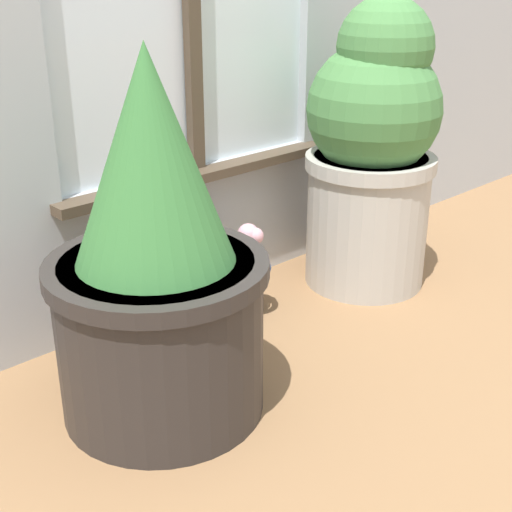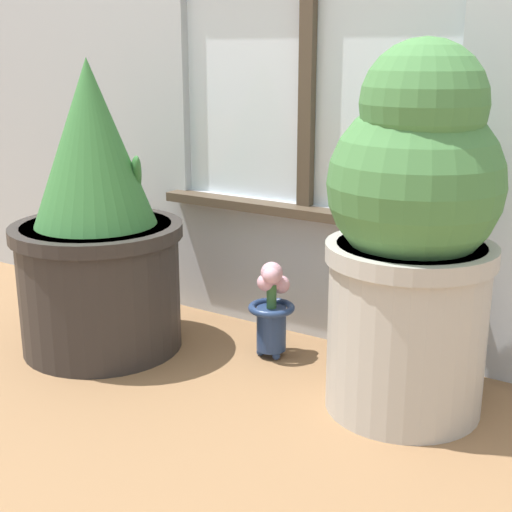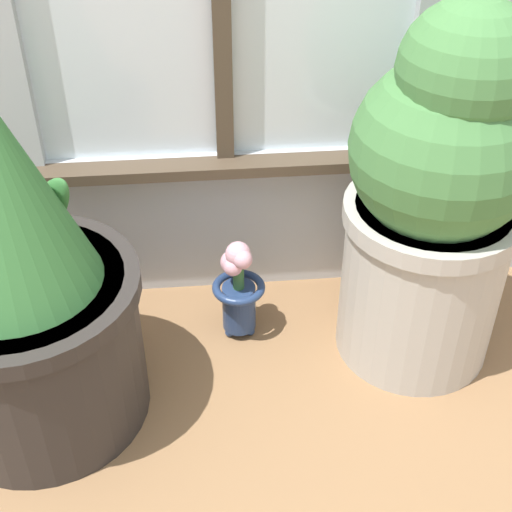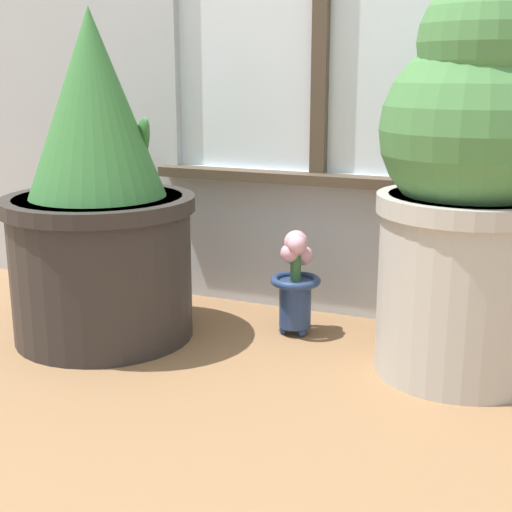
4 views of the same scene
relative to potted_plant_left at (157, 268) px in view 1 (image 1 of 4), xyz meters
The scene contains 4 objects.
ground_plane 0.51m from the potted_plant_left, 22.52° to the right, with size 10.00×10.00×0.00m, color olive.
potted_plant_left is the anchor object (origin of this frame).
potted_plant_right 0.77m from the potted_plant_left, ahead, with size 0.34×0.34×0.75m.
flower_vase 0.47m from the potted_plant_left, 24.95° to the left, with size 0.11×0.11×0.24m.
Camera 1 is at (-1.07, -0.85, 0.85)m, focal length 50.00 mm.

